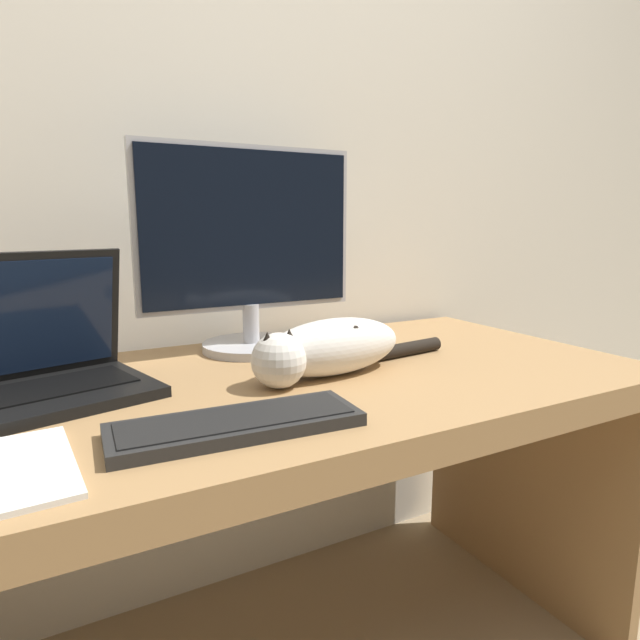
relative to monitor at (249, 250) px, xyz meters
The scene contains 7 objects.
wall_back 0.40m from the monitor, 119.61° to the left, with size 6.40×0.06×2.60m.
desk 0.47m from the monitor, 113.46° to the right, with size 1.70×0.76×0.72m.
monitor is the anchor object (origin of this frame).
laptop 0.50m from the monitor, 160.25° to the right, with size 0.34×0.31×0.26m.
external_keyboard 0.57m from the monitor, 113.59° to the right, with size 0.38×0.15×0.02m.
cat 0.34m from the monitor, 78.34° to the right, with size 0.52×0.17×0.12m.
paper_notepad 0.74m from the monitor, 137.24° to the right, with size 0.17×0.24×0.01m.
Camera 1 is at (-0.35, -0.58, 1.03)m, focal length 30.00 mm.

